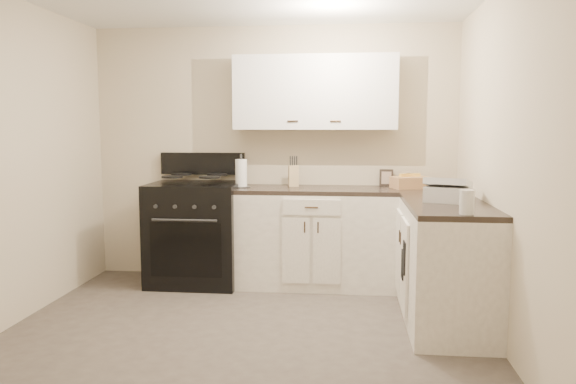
# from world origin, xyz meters

# --- Properties ---
(floor) EXTENTS (3.60, 3.60, 0.00)m
(floor) POSITION_xyz_m (0.00, 0.00, 0.00)
(floor) COLOR #473F38
(floor) RESTS_ON ground
(wall_back) EXTENTS (3.60, 0.00, 3.60)m
(wall_back) POSITION_xyz_m (0.00, 1.80, 1.25)
(wall_back) COLOR beige
(wall_back) RESTS_ON ground
(wall_right) EXTENTS (0.00, 3.60, 3.60)m
(wall_right) POSITION_xyz_m (1.80, 0.00, 1.25)
(wall_right) COLOR beige
(wall_right) RESTS_ON ground
(wall_front) EXTENTS (3.60, 0.00, 3.60)m
(wall_front) POSITION_xyz_m (0.00, -1.80, 1.25)
(wall_front) COLOR beige
(wall_front) RESTS_ON ground
(base_cabinets_back) EXTENTS (1.55, 0.60, 0.90)m
(base_cabinets_back) POSITION_xyz_m (0.43, 1.50, 0.45)
(base_cabinets_back) COLOR white
(base_cabinets_back) RESTS_ON floor
(base_cabinets_right) EXTENTS (0.60, 1.90, 0.90)m
(base_cabinets_right) POSITION_xyz_m (1.50, 0.85, 0.45)
(base_cabinets_right) COLOR white
(base_cabinets_right) RESTS_ON floor
(countertop_back) EXTENTS (1.55, 0.60, 0.04)m
(countertop_back) POSITION_xyz_m (0.43, 1.50, 0.92)
(countertop_back) COLOR black
(countertop_back) RESTS_ON base_cabinets_back
(countertop_right) EXTENTS (0.60, 1.90, 0.04)m
(countertop_right) POSITION_xyz_m (1.50, 0.85, 0.92)
(countertop_right) COLOR black
(countertop_right) RESTS_ON base_cabinets_right
(upper_cabinets) EXTENTS (1.55, 0.30, 0.70)m
(upper_cabinets) POSITION_xyz_m (0.43, 1.65, 1.84)
(upper_cabinets) COLOR white
(upper_cabinets) RESTS_ON wall_back
(stove) EXTENTS (0.86, 0.73, 1.04)m
(stove) POSITION_xyz_m (-0.72, 1.48, 0.46)
(stove) COLOR black
(stove) RESTS_ON floor
(knife_block) EXTENTS (0.11, 0.10, 0.21)m
(knife_block) POSITION_xyz_m (0.22, 1.62, 1.04)
(knife_block) COLOR tan
(knife_block) RESTS_ON countertop_back
(paper_towel) EXTENTS (0.14, 0.14, 0.27)m
(paper_towel) POSITION_xyz_m (-0.27, 1.48, 1.07)
(paper_towel) COLOR white
(paper_towel) RESTS_ON countertop_back
(picture_frame) EXTENTS (0.13, 0.05, 0.17)m
(picture_frame) POSITION_xyz_m (1.12, 1.75, 1.02)
(picture_frame) COLOR black
(picture_frame) RESTS_ON countertop_back
(wicker_basket) EXTENTS (0.38, 0.31, 0.11)m
(wicker_basket) POSITION_xyz_m (1.33, 1.57, 0.99)
(wicker_basket) COLOR tan
(wicker_basket) RESTS_ON countertop_right
(countertop_grill) EXTENTS (0.41, 0.40, 0.12)m
(countertop_grill) POSITION_xyz_m (1.52, 0.64, 1.00)
(countertop_grill) COLOR silver
(countertop_grill) RESTS_ON countertop_right
(glass_jar) EXTENTS (0.10, 0.10, 0.16)m
(glass_jar) POSITION_xyz_m (1.53, 0.00, 1.02)
(glass_jar) COLOR silver
(glass_jar) RESTS_ON countertop_right
(oven_mitt_near) EXTENTS (0.02, 0.14, 0.24)m
(oven_mitt_near) POSITION_xyz_m (1.18, 0.43, 0.54)
(oven_mitt_near) COLOR black
(oven_mitt_near) RESTS_ON base_cabinets_right
(oven_mitt_far) EXTENTS (0.02, 0.13, 0.22)m
(oven_mitt_far) POSITION_xyz_m (1.18, 0.54, 0.45)
(oven_mitt_far) COLOR black
(oven_mitt_far) RESTS_ON base_cabinets_right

